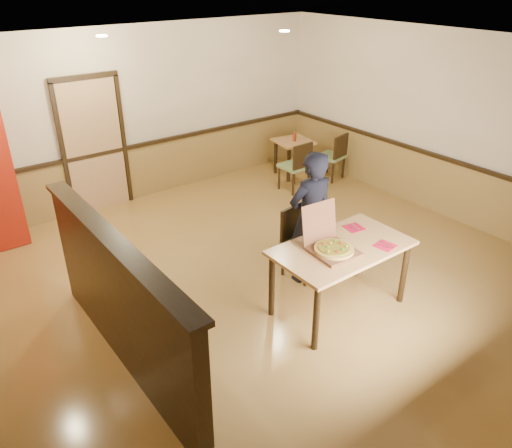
{
  "coord_description": "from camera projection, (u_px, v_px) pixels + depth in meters",
  "views": [
    {
      "loc": [
        -3.3,
        -4.06,
        3.58
      ],
      "look_at": [
        -0.23,
        0.0,
        0.93
      ],
      "focal_mm": 35.0,
      "sensor_mm": 36.0,
      "label": 1
    }
  ],
  "objects": [
    {
      "name": "floor",
      "position": [
        270.0,
        284.0,
        6.29
      ],
      "size": [
        7.0,
        7.0,
        0.0
      ],
      "primitive_type": "plane",
      "color": "#A87F41",
      "rests_on": "ground"
    },
    {
      "name": "ceiling",
      "position": [
        274.0,
        53.0,
        5.0
      ],
      "size": [
        7.0,
        7.0,
        0.0
      ],
      "primitive_type": "plane",
      "rotation": [
        3.14,
        0.0,
        0.0
      ],
      "color": "black",
      "rests_on": "wall_back"
    },
    {
      "name": "wall_back",
      "position": [
        137.0,
        116.0,
        8.12
      ],
      "size": [
        7.0,
        0.0,
        7.0
      ],
      "primitive_type": "plane",
      "rotation": [
        1.57,
        0.0,
        0.0
      ],
      "color": "beige",
      "rests_on": "floor"
    },
    {
      "name": "wall_right",
      "position": [
        453.0,
        128.0,
        7.52
      ],
      "size": [
        0.0,
        7.0,
        7.0
      ],
      "primitive_type": "plane",
      "rotation": [
        1.57,
        0.0,
        -1.57
      ],
      "color": "beige",
      "rests_on": "floor"
    },
    {
      "name": "wainscot_back",
      "position": [
        144.0,
        171.0,
        8.54
      ],
      "size": [
        7.0,
        0.04,
        0.9
      ],
      "primitive_type": "cube",
      "color": "olive",
      "rests_on": "floor"
    },
    {
      "name": "chair_rail_back",
      "position": [
        142.0,
        145.0,
        8.3
      ],
      "size": [
        7.0,
        0.06,
        0.06
      ],
      "primitive_type": "cube",
      "color": "black",
      "rests_on": "wall_back"
    },
    {
      "name": "wainscot_right",
      "position": [
        441.0,
        186.0,
        7.94
      ],
      "size": [
        0.04,
        7.0,
        0.9
      ],
      "primitive_type": "cube",
      "color": "olive",
      "rests_on": "floor"
    },
    {
      "name": "chair_rail_right",
      "position": [
        445.0,
        158.0,
        7.71
      ],
      "size": [
        0.06,
        7.0,
        0.06
      ],
      "primitive_type": "cube",
      "color": "black",
      "rests_on": "wall_right"
    },
    {
      "name": "back_door",
      "position": [
        94.0,
        146.0,
        7.82
      ],
      "size": [
        0.9,
        0.06,
        2.1
      ],
      "primitive_type": "cube",
      "color": "tan",
      "rests_on": "wall_back"
    },
    {
      "name": "booth_partition",
      "position": [
        120.0,
        302.0,
        4.74
      ],
      "size": [
        0.2,
        3.1,
        1.44
      ],
      "color": "black",
      "rests_on": "floor"
    },
    {
      "name": "spot_b",
      "position": [
        102.0,
        36.0,
        6.35
      ],
      "size": [
        0.14,
        0.14,
        0.02
      ],
      "primitive_type": "cylinder",
      "color": "#FFE8B2",
      "rests_on": "ceiling"
    },
    {
      "name": "spot_c",
      "position": [
        285.0,
        31.0,
        6.82
      ],
      "size": [
        0.14,
        0.14,
        0.02
      ],
      "primitive_type": "cylinder",
      "color": "#FFE8B2",
      "rests_on": "ceiling"
    },
    {
      "name": "main_table",
      "position": [
        341.0,
        255.0,
        5.54
      ],
      "size": [
        1.56,
        0.9,
        0.83
      ],
      "rotation": [
        0.0,
        0.0,
        -0.01
      ],
      "color": "tan",
      "rests_on": "floor"
    },
    {
      "name": "diner_chair",
      "position": [
        300.0,
        239.0,
        6.31
      ],
      "size": [
        0.52,
        0.52,
        0.91
      ],
      "rotation": [
        0.0,
        0.0,
        0.15
      ],
      "color": "#72884F",
      "rests_on": "floor"
    },
    {
      "name": "side_chair_left",
      "position": [
        297.0,
        165.0,
        8.68
      ],
      "size": [
        0.46,
        0.46,
        0.9
      ],
      "rotation": [
        0.0,
        0.0,
        3.17
      ],
      "color": "#72884F",
      "rests_on": "floor"
    },
    {
      "name": "side_chair_right",
      "position": [
        334.0,
        155.0,
        9.17
      ],
      "size": [
        0.51,
        0.51,
        0.88
      ],
      "rotation": [
        0.0,
        0.0,
        3.34
      ],
      "color": "#72884F",
      "rests_on": "floor"
    },
    {
      "name": "side_table",
      "position": [
        293.0,
        149.0,
        9.34
      ],
      "size": [
        0.73,
        0.73,
        0.68
      ],
      "rotation": [
        0.0,
        0.0,
        -0.16
      ],
      "color": "tan",
      "rests_on": "floor"
    },
    {
      "name": "diner",
      "position": [
        310.0,
        218.0,
        6.05
      ],
      "size": [
        0.66,
        0.47,
        1.7
      ],
      "primitive_type": "imported",
      "rotation": [
        0.0,
        0.0,
        3.05
      ],
      "color": "black",
      "rests_on": "floor"
    },
    {
      "name": "pizza_box",
      "position": [
        331.0,
        246.0,
        5.37
      ],
      "size": [
        0.5,
        0.57,
        0.48
      ],
      "rotation": [
        0.0,
        0.0,
        -0.08
      ],
      "color": "brown",
      "rests_on": "main_table"
    },
    {
      "name": "pizza",
      "position": [
        334.0,
        249.0,
        5.34
      ],
      "size": [
        0.44,
        0.44,
        0.03
      ],
      "primitive_type": "cylinder",
      "rotation": [
        0.0,
        0.0,
        0.04
      ],
      "color": "gold",
      "rests_on": "pizza_box"
    },
    {
      "name": "napkin_near",
      "position": [
        385.0,
        246.0,
        5.49
      ],
      "size": [
        0.23,
        0.23,
        0.01
      ],
      "rotation": [
        0.0,
        0.0,
        0.14
      ],
      "color": "red",
      "rests_on": "main_table"
    },
    {
      "name": "napkin_far",
      "position": [
        354.0,
        228.0,
        5.87
      ],
      "size": [
        0.24,
        0.24,
        0.01
      ],
      "rotation": [
        0.0,
        0.0,
        -0.17
      ],
      "color": "red",
      "rests_on": "main_table"
    },
    {
      "name": "condiment",
      "position": [
        295.0,
        137.0,
        9.2
      ],
      "size": [
        0.07,
        0.07,
        0.16
      ],
      "primitive_type": "cylinder",
      "color": "maroon",
      "rests_on": "side_table"
    }
  ]
}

